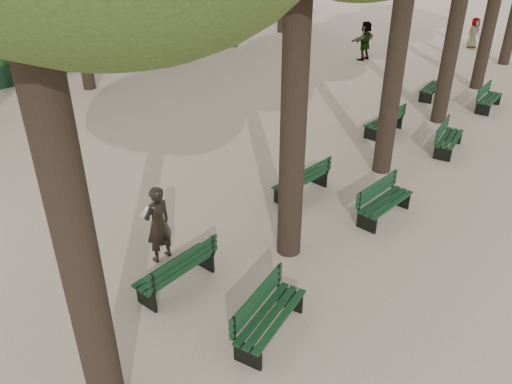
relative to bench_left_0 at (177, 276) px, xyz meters
The scene contains 15 objects.
ground 0.79m from the bench_left_0, 119.70° to the right, with size 120.00×120.00×0.00m, color #C3A893.
bench_left_0 is the anchor object (origin of this frame).
bench_left_1 4.72m from the bench_left_0, 90.00° to the left, with size 0.80×1.86×0.92m.
bench_left_2 10.07m from the bench_left_0, 90.00° to the left, with size 0.79×1.86×0.92m.
bench_left_3 14.85m from the bench_left_0, 90.00° to the left, with size 0.65×1.82×0.92m.
bench_right_0 2.27m from the bench_left_0, ahead, with size 0.77×1.85×0.92m.
bench_right_1 5.42m from the bench_left_0, 65.25° to the left, with size 0.80×1.86×0.92m.
bench_right_2 10.12m from the bench_left_0, 77.06° to the left, with size 0.75×1.85×0.92m.
bench_right_3 14.90m from the bench_left_0, 81.25° to the left, with size 0.59×1.81×0.92m.
man_with_map 1.23m from the bench_left_0, 152.81° to the left, with size 0.64×0.73×1.76m.
pedestrian_d 25.09m from the bench_left_0, 92.76° to the left, with size 0.81×0.33×1.65m, color #262628.
pedestrian_e 19.64m from the bench_left_0, 104.73° to the left, with size 1.79×0.39×1.93m, color #262628.
pedestrian_a 22.36m from the bench_left_0, 94.00° to the left, with size 0.86×0.35×1.77m, color #262628.
fence 18.53m from the bench_left_0, 146.02° to the left, with size 0.08×42.00×0.90m, color black.
hedge 19.12m from the bench_left_0, 147.19° to the left, with size 1.20×42.00×1.20m, color #153F17.
Camera 1 is at (6.29, -4.78, 6.53)m, focal length 35.00 mm.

